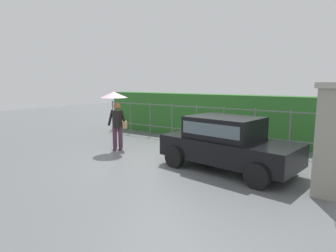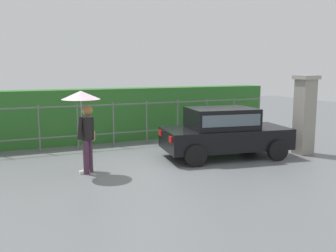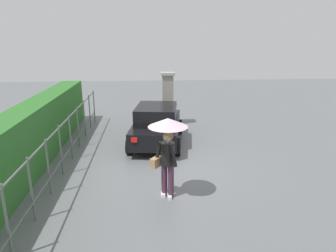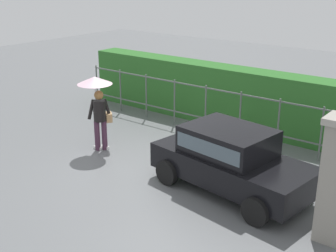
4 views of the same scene
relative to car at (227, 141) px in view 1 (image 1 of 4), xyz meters
The scene contains 6 objects.
ground_plane 2.34m from the car, behind, with size 40.00×40.00×0.00m, color slate.
car is the anchor object (origin of this frame).
pedestrian 4.21m from the car, behind, with size 0.95×0.95×2.09m.
gate_pillar 2.61m from the car, 13.30° to the right, with size 0.60×0.60×2.42m.
fence_section 3.49m from the car, 124.28° to the left, with size 10.84×0.05×1.50m.
hedge_row 4.41m from the car, 116.45° to the left, with size 11.79×0.90×1.90m, color #2D6B28.
Camera 1 is at (5.26, -7.04, 2.43)m, focal length 30.65 mm.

